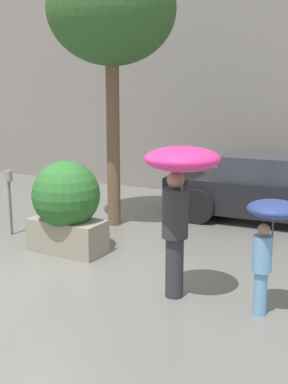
{
  "coord_description": "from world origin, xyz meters",
  "views": [
    {
      "loc": [
        4.56,
        -5.14,
        2.71
      ],
      "look_at": [
        0.89,
        1.6,
        1.05
      ],
      "focal_mm": 45.0,
      "sensor_mm": 36.0,
      "label": 1
    }
  ],
  "objects": [
    {
      "name": "ground_plane",
      "position": [
        0.0,
        0.0,
        0.0
      ],
      "size": [
        40.0,
        40.0,
        0.0
      ],
      "primitive_type": "plane",
      "color": "slate"
    },
    {
      "name": "parked_car_near",
      "position": [
        2.18,
        4.7,
        0.65
      ],
      "size": [
        4.22,
        2.2,
        1.37
      ],
      "rotation": [
        0.0,
        0.0,
        1.64
      ],
      "color": "black",
      "rests_on": "ground"
    },
    {
      "name": "parking_meter",
      "position": [
        -1.81,
        1.33,
        0.88
      ],
      "size": [
        0.14,
        0.14,
        1.22
      ],
      "color": "#595B60",
      "rests_on": "ground"
    },
    {
      "name": "street_tree",
      "position": [
        -0.47,
        2.84,
        4.1
      ],
      "size": [
        2.42,
        2.42,
        5.17
      ],
      "color": "brown",
      "rests_on": "ground"
    },
    {
      "name": "person_child",
      "position": [
        3.26,
        0.35,
        1.09
      ],
      "size": [
        0.63,
        0.63,
        1.43
      ],
      "rotation": [
        0.0,
        0.0,
        0.46
      ],
      "color": "#669ED1",
      "rests_on": "ground"
    },
    {
      "name": "building_facade",
      "position": [
        0.0,
        6.5,
        3.0
      ],
      "size": [
        18.0,
        0.3,
        6.0
      ],
      "color": "gray",
      "rests_on": "ground"
    },
    {
      "name": "person_adult",
      "position": [
        2.14,
        0.24,
        1.55
      ],
      "size": [
        0.94,
        0.94,
        2.02
      ],
      "rotation": [
        0.0,
        0.0,
        -0.61
      ],
      "color": "#2D2D33",
      "rests_on": "ground"
    },
    {
      "name": "planter_box",
      "position": [
        -0.28,
        1.05,
        0.82
      ],
      "size": [
        1.29,
        1.13,
        1.55
      ],
      "color": "gray",
      "rests_on": "ground"
    }
  ]
}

